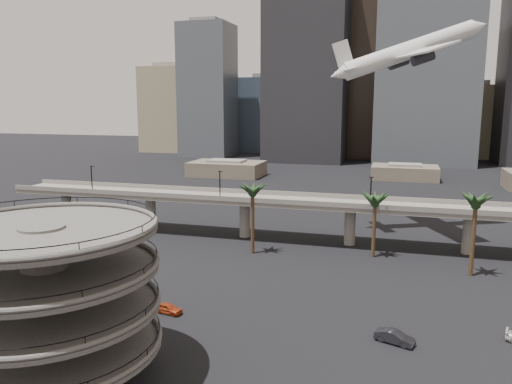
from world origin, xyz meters
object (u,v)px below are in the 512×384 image
(parking_ramp, at_px, (46,289))
(overpass, at_px, (296,206))
(car_b, at_px, (395,337))
(airborne_jet, at_px, (409,51))
(car_a, at_px, (168,308))

(parking_ramp, xyz_separation_m, overpass, (13.00, 59.00, -2.50))
(overpass, distance_m, car_b, 46.12)
(airborne_jet, relative_size, car_a, 8.26)
(airborne_jet, bearing_deg, car_a, -142.93)
(airborne_jet, bearing_deg, parking_ramp, -139.13)
(car_a, bearing_deg, parking_ramp, 178.74)
(parking_ramp, bearing_deg, car_a, 78.29)
(airborne_jet, distance_m, car_a, 73.70)
(overpass, relative_size, car_b, 27.90)
(overpass, bearing_deg, car_a, -102.75)
(car_a, bearing_deg, car_b, -80.28)
(parking_ramp, height_order, car_a, parking_ramp)
(overpass, bearing_deg, airborne_jet, 36.03)
(car_b, bearing_deg, overpass, 45.79)
(airborne_jet, height_order, car_b, airborne_jet)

